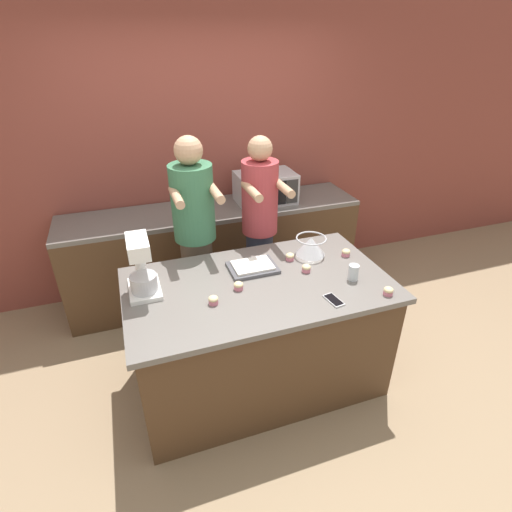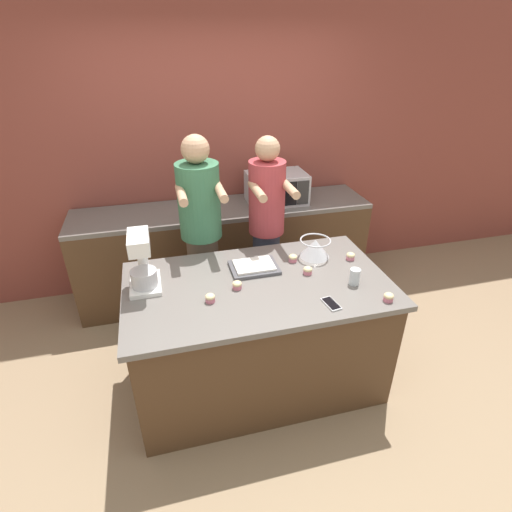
{
  "view_description": "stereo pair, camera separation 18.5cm",
  "coord_description": "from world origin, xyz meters",
  "px_view_note": "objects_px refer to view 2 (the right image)",
  "views": [
    {
      "loc": [
        -0.76,
        -2.13,
        2.37
      ],
      "look_at": [
        0.0,
        0.05,
        1.07
      ],
      "focal_mm": 28.0,
      "sensor_mm": 36.0,
      "label": 1
    },
    {
      "loc": [
        -0.58,
        -2.18,
        2.37
      ],
      "look_at": [
        0.0,
        0.05,
        1.07
      ],
      "focal_mm": 28.0,
      "sensor_mm": 36.0,
      "label": 2
    }
  ],
  "objects_px": {
    "person_left": "(202,238)",
    "stand_mixer": "(142,264)",
    "cupcake_2": "(237,285)",
    "cupcake_3": "(293,258)",
    "microwave_oven": "(277,188)",
    "cupcake_4": "(351,256)",
    "drinking_glass": "(355,277)",
    "cell_phone": "(331,304)",
    "person_right": "(266,232)",
    "cupcake_1": "(308,270)",
    "cupcake_5": "(210,298)",
    "baking_tray": "(254,267)",
    "cupcake_0": "(389,297)",
    "mixing_bowl": "(315,247)"
  },
  "relations": [
    {
      "from": "cupcake_2",
      "to": "cupcake_3",
      "type": "height_order",
      "value": "same"
    },
    {
      "from": "person_right",
      "to": "cupcake_2",
      "type": "distance_m",
      "value": 0.85
    },
    {
      "from": "mixing_bowl",
      "to": "cupcake_3",
      "type": "relative_size",
      "value": 3.68
    },
    {
      "from": "person_right",
      "to": "cupcake_2",
      "type": "bearing_deg",
      "value": -119.12
    },
    {
      "from": "drinking_glass",
      "to": "cupcake_0",
      "type": "relative_size",
      "value": 1.79
    },
    {
      "from": "cupcake_1",
      "to": "cupcake_5",
      "type": "xyz_separation_m",
      "value": [
        -0.71,
        -0.16,
        0.0
      ]
    },
    {
      "from": "person_right",
      "to": "cupcake_3",
      "type": "distance_m",
      "value": 0.5
    },
    {
      "from": "drinking_glass",
      "to": "microwave_oven",
      "type": "bearing_deg",
      "value": 93.85
    },
    {
      "from": "cupcake_2",
      "to": "cupcake_5",
      "type": "relative_size",
      "value": 1.0
    },
    {
      "from": "cupcake_4",
      "to": "cupcake_5",
      "type": "height_order",
      "value": "same"
    },
    {
      "from": "person_left",
      "to": "person_right",
      "type": "relative_size",
      "value": 1.02
    },
    {
      "from": "cupcake_1",
      "to": "cupcake_3",
      "type": "bearing_deg",
      "value": 102.63
    },
    {
      "from": "stand_mixer",
      "to": "baking_tray",
      "type": "relative_size",
      "value": 1.15
    },
    {
      "from": "drinking_glass",
      "to": "cupcake_4",
      "type": "height_order",
      "value": "drinking_glass"
    },
    {
      "from": "stand_mixer",
      "to": "cupcake_1",
      "type": "distance_m",
      "value": 1.12
    },
    {
      "from": "microwave_oven",
      "to": "drinking_glass",
      "type": "bearing_deg",
      "value": -86.15
    },
    {
      "from": "mixing_bowl",
      "to": "baking_tray",
      "type": "xyz_separation_m",
      "value": [
        -0.49,
        -0.07,
        -0.06
      ]
    },
    {
      "from": "cupcake_5",
      "to": "cupcake_2",
      "type": "bearing_deg",
      "value": 27.51
    },
    {
      "from": "person_right",
      "to": "baking_tray",
      "type": "xyz_separation_m",
      "value": [
        -0.24,
        -0.53,
        0.0
      ]
    },
    {
      "from": "person_right",
      "to": "cupcake_4",
      "type": "height_order",
      "value": "person_right"
    },
    {
      "from": "cupcake_1",
      "to": "cupcake_4",
      "type": "distance_m",
      "value": 0.4
    },
    {
      "from": "cupcake_2",
      "to": "cupcake_0",
      "type": "bearing_deg",
      "value": -22.84
    },
    {
      "from": "person_left",
      "to": "stand_mixer",
      "type": "bearing_deg",
      "value": -129.01
    },
    {
      "from": "cupcake_4",
      "to": "cupcake_5",
      "type": "bearing_deg",
      "value": -166.27
    },
    {
      "from": "stand_mixer",
      "to": "cupcake_3",
      "type": "height_order",
      "value": "stand_mixer"
    },
    {
      "from": "person_left",
      "to": "cupcake_5",
      "type": "xyz_separation_m",
      "value": [
        -0.06,
        -0.84,
        -0.0
      ]
    },
    {
      "from": "baking_tray",
      "to": "cupcake_2",
      "type": "xyz_separation_m",
      "value": [
        -0.17,
        -0.21,
        0.01
      ]
    },
    {
      "from": "person_left",
      "to": "baking_tray",
      "type": "distance_m",
      "value": 0.61
    },
    {
      "from": "stand_mixer",
      "to": "microwave_oven",
      "type": "xyz_separation_m",
      "value": [
        1.26,
        1.13,
        0.01
      ]
    },
    {
      "from": "mixing_bowl",
      "to": "baking_tray",
      "type": "height_order",
      "value": "mixing_bowl"
    },
    {
      "from": "person_right",
      "to": "stand_mixer",
      "type": "height_order",
      "value": "person_right"
    },
    {
      "from": "person_left",
      "to": "person_right",
      "type": "distance_m",
      "value": 0.54
    },
    {
      "from": "microwave_oven",
      "to": "cupcake_3",
      "type": "xyz_separation_m",
      "value": [
        -0.2,
        -1.07,
        -0.15
      ]
    },
    {
      "from": "person_right",
      "to": "drinking_glass",
      "type": "xyz_separation_m",
      "value": [
        0.36,
        -0.88,
        0.04
      ]
    },
    {
      "from": "baking_tray",
      "to": "mixing_bowl",
      "type": "bearing_deg",
      "value": 7.98
    },
    {
      "from": "cell_phone",
      "to": "cupcake_0",
      "type": "relative_size",
      "value": 2.43
    },
    {
      "from": "drinking_glass",
      "to": "person_left",
      "type": "bearing_deg",
      "value": 135.59
    },
    {
      "from": "cupcake_1",
      "to": "mixing_bowl",
      "type": "bearing_deg",
      "value": 57.91
    },
    {
      "from": "person_left",
      "to": "cupcake_4",
      "type": "relative_size",
      "value": 27.63
    },
    {
      "from": "cupcake_3",
      "to": "cupcake_5",
      "type": "bearing_deg",
      "value": -152.52
    },
    {
      "from": "stand_mixer",
      "to": "mixing_bowl",
      "type": "height_order",
      "value": "stand_mixer"
    },
    {
      "from": "stand_mixer",
      "to": "cupcake_0",
      "type": "relative_size",
      "value": 6.16
    },
    {
      "from": "cupcake_3",
      "to": "cupcake_4",
      "type": "height_order",
      "value": "same"
    },
    {
      "from": "baking_tray",
      "to": "drinking_glass",
      "type": "height_order",
      "value": "drinking_glass"
    },
    {
      "from": "mixing_bowl",
      "to": "drinking_glass",
      "type": "height_order",
      "value": "mixing_bowl"
    },
    {
      "from": "person_left",
      "to": "mixing_bowl",
      "type": "xyz_separation_m",
      "value": [
        0.79,
        -0.46,
        0.04
      ]
    },
    {
      "from": "cupcake_4",
      "to": "cell_phone",
      "type": "bearing_deg",
      "value": -127.24
    },
    {
      "from": "cell_phone",
      "to": "cupcake_4",
      "type": "distance_m",
      "value": 0.61
    },
    {
      "from": "mixing_bowl",
      "to": "cupcake_0",
      "type": "xyz_separation_m",
      "value": [
        0.23,
        -0.66,
        -0.05
      ]
    },
    {
      "from": "microwave_oven",
      "to": "cell_phone",
      "type": "distance_m",
      "value": 1.65
    }
  ]
}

